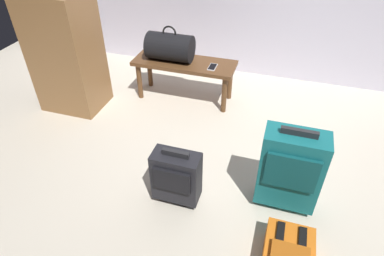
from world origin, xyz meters
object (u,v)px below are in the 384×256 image
at_px(duffel_bag_black, 170,47).
at_px(suitcase_small_charcoal, 176,176).
at_px(suitcase_upright_teal, 290,169).
at_px(bench, 184,67).
at_px(cell_phone, 212,67).
at_px(side_cabinet, 66,53).

distance_m(duffel_bag_black, suitcase_small_charcoal, 1.46).
bearing_deg(suitcase_upright_teal, bench, 134.17).
xyz_separation_m(bench, suitcase_upright_teal, (1.10, -1.13, -0.01)).
height_order(bench, suitcase_small_charcoal, suitcase_small_charcoal).
xyz_separation_m(bench, duffel_bag_black, (-0.14, 0.00, 0.20)).
height_order(duffel_bag_black, suitcase_upright_teal, duffel_bag_black).
xyz_separation_m(duffel_bag_black, suitcase_upright_teal, (1.24, -1.13, -0.21)).
bearing_deg(suitcase_small_charcoal, suitcase_upright_teal, 15.06).
bearing_deg(suitcase_upright_teal, cell_phone, 126.46).
xyz_separation_m(cell_phone, suitcase_upright_teal, (0.80, -1.09, -0.08)).
relative_size(bench, suitcase_small_charcoal, 2.17).
bearing_deg(bench, duffel_bag_black, 180.00).
xyz_separation_m(bench, side_cabinet, (-1.00, -0.43, 0.20)).
relative_size(suitcase_upright_teal, suitcase_small_charcoal, 1.42).
distance_m(cell_phone, side_cabinet, 1.36).
bearing_deg(bench, side_cabinet, -156.65).
height_order(bench, cell_phone, cell_phone).
distance_m(duffel_bag_black, side_cabinet, 0.96).
distance_m(duffel_bag_black, suitcase_upright_teal, 1.69).
relative_size(bench, suitcase_upright_teal, 1.53).
bearing_deg(cell_phone, suitcase_upright_teal, -53.54).
xyz_separation_m(cell_phone, side_cabinet, (-1.29, -0.39, 0.14)).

